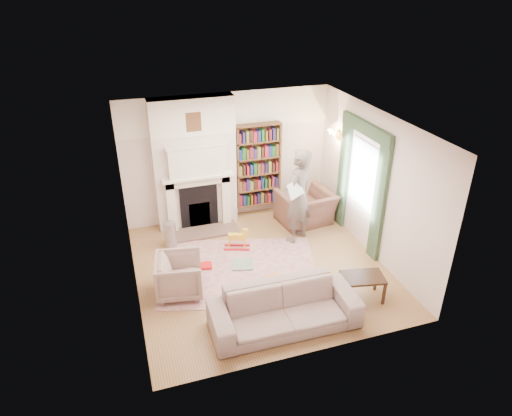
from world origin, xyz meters
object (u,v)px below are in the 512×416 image
object	(u,v)px
coffee_table	(362,287)
rocking_horse	(237,239)
bookcase	(258,165)
armchair_reading	(305,208)
sofa	(284,309)
armchair_left	(179,276)
man_reading	(298,196)
paraffin_heater	(170,235)

from	to	relation	value
coffee_table	rocking_horse	world-z (taller)	rocking_horse
bookcase	armchair_reading	distance (m)	1.39
bookcase	sofa	size ratio (longest dim) A/B	0.80
coffee_table	armchair_reading	bearing A→B (deg)	98.31
armchair_left	rocking_horse	xyz separation A→B (m)	(1.31, 1.05, -0.13)
armchair_reading	man_reading	bearing A→B (deg)	45.93
armchair_reading	sofa	distance (m)	3.38
bookcase	rocking_horse	xyz separation A→B (m)	(-0.88, -1.34, -0.95)
armchair_reading	man_reading	distance (m)	0.98
armchair_left	sofa	size ratio (longest dim) A/B	0.34
man_reading	paraffin_heater	size ratio (longest dim) A/B	3.60
armchair_reading	rocking_horse	distance (m)	1.83
coffee_table	paraffin_heater	world-z (taller)	paraffin_heater
sofa	coffee_table	xyz separation A→B (m)	(1.49, 0.23, -0.11)
sofa	coffee_table	size ratio (longest dim) A/B	3.29
paraffin_heater	man_reading	bearing A→B (deg)	-11.28
coffee_table	bookcase	bearing A→B (deg)	112.74
rocking_horse	armchair_left	bearing A→B (deg)	-122.61
paraffin_heater	rocking_horse	bearing A→B (deg)	-21.39
coffee_table	paraffin_heater	distance (m)	3.86
sofa	paraffin_heater	distance (m)	3.16
coffee_table	rocking_horse	size ratio (longest dim) A/B	1.35
armchair_reading	armchair_left	xyz separation A→B (m)	(-3.03, -1.63, -0.01)
bookcase	rocking_horse	bearing A→B (deg)	-123.38
armchair_left	rocking_horse	distance (m)	1.68
coffee_table	sofa	bearing A→B (deg)	-159.77
paraffin_heater	bookcase	bearing A→B (deg)	21.79
bookcase	man_reading	bearing A→B (deg)	-73.65
bookcase	coffee_table	xyz separation A→B (m)	(0.70, -3.48, -0.95)
sofa	coffee_table	bearing A→B (deg)	9.87
coffee_table	rocking_horse	xyz separation A→B (m)	(-1.58, 2.15, 0.00)
armchair_reading	paraffin_heater	xyz separation A→B (m)	(-2.97, -0.10, -0.09)
armchair_reading	sofa	size ratio (longest dim) A/B	0.49
coffee_table	paraffin_heater	size ratio (longest dim) A/B	1.27
armchair_reading	sofa	bearing A→B (deg)	53.96
armchair_reading	armchair_left	bearing A→B (deg)	21.10
sofa	man_reading	distance (m)	2.72
bookcase	rocking_horse	world-z (taller)	bookcase
bookcase	sofa	distance (m)	3.89
armchair_reading	armchair_left	world-z (taller)	armchair_reading
armchair_left	coffee_table	size ratio (longest dim) A/B	1.11
bookcase	man_reading	distance (m)	1.42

